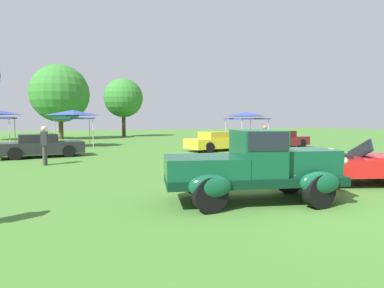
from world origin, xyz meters
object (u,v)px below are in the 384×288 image
show_car_yellow (218,141)px  spectator_by_row (44,144)px  neighbor_convertible (355,165)px  spectator_near_truck (264,141)px  show_car_burgundy (281,140)px  show_car_charcoal (41,146)px  canopy_tent_right_field (247,115)px  feature_pickup_truck (254,166)px  canopy_tent_center_field (73,114)px

show_car_yellow → spectator_by_row: 10.35m
neighbor_convertible → spectator_near_truck: size_ratio=2.77×
show_car_burgundy → neighbor_convertible: bearing=-119.5°
show_car_charcoal → spectator_by_row: size_ratio=2.53×
canopy_tent_right_field → show_car_charcoal: bearing=-162.6°
spectator_by_row → canopy_tent_right_field: (15.93, 8.44, 1.51)m
feature_pickup_truck → canopy_tent_center_field: size_ratio=1.54×
show_car_charcoal → show_car_burgundy: bearing=-3.2°
feature_pickup_truck → show_car_charcoal: bearing=112.6°
neighbor_convertible → show_car_burgundy: neighbor_convertible is taller
spectator_by_row → show_car_yellow: bearing=15.2°
show_car_charcoal → spectator_near_truck: 11.70m
show_car_yellow → feature_pickup_truck: bearing=-114.8°
spectator_near_truck → show_car_burgundy: bearing=43.0°
feature_pickup_truck → show_car_burgundy: size_ratio=0.92×
feature_pickup_truck → canopy_tent_center_field: (-3.10, 18.46, 1.56)m
show_car_yellow → show_car_burgundy: (4.85, -0.20, 0.00)m
show_car_yellow → show_car_burgundy: bearing=-2.3°
feature_pickup_truck → spectator_by_row: bearing=118.6°
show_car_yellow → spectator_near_truck: (0.21, -4.53, 0.31)m
spectator_by_row → canopy_tent_right_field: 18.10m
neighbor_convertible → show_car_burgundy: (6.04, 10.68, 0.02)m
neighbor_convertible → canopy_tent_right_field: (7.14, 16.60, 1.84)m
show_car_yellow → canopy_tent_right_field: size_ratio=1.50×
feature_pickup_truck → canopy_tent_center_field: 18.78m
show_car_charcoal → canopy_tent_center_field: 6.94m
spectator_near_truck → canopy_tent_center_field: size_ratio=0.60×
show_car_charcoal → canopy_tent_center_field: canopy_tent_center_field is taller
show_car_burgundy → canopy_tent_right_field: bearing=79.5°
show_car_burgundy → spectator_by_row: (-14.84, -2.52, 0.31)m
spectator_near_truck → canopy_tent_right_field: bearing=60.8°
spectator_near_truck → spectator_by_row: 10.35m
feature_pickup_truck → spectator_by_row: size_ratio=2.56×
show_car_burgundy → canopy_tent_center_field: 15.18m
neighbor_convertible → canopy_tent_right_field: bearing=66.7°
show_car_yellow → canopy_tent_center_field: bearing=139.8°
spectator_near_truck → canopy_tent_right_field: 11.85m
show_car_yellow → show_car_burgundy: size_ratio=0.96×
show_car_yellow → spectator_by_row: (-9.98, -2.71, 0.31)m
spectator_near_truck → canopy_tent_center_field: 14.49m
show_car_charcoal → canopy_tent_right_field: canopy_tent_right_field is taller
spectator_by_row → show_car_burgundy: bearing=9.6°
feature_pickup_truck → neighbor_convertible: size_ratio=0.92×
feature_pickup_truck → canopy_tent_right_field: size_ratio=1.44×
show_car_charcoal → show_car_yellow: 10.30m
show_car_burgundy → canopy_tent_right_field: canopy_tent_right_field is taller
feature_pickup_truck → show_car_burgundy: 15.09m
show_car_burgundy → canopy_tent_right_field: size_ratio=1.57×
canopy_tent_right_field → feature_pickup_truck: bearing=-123.2°
show_car_yellow → canopy_tent_right_field: 8.46m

